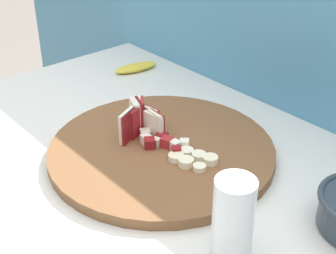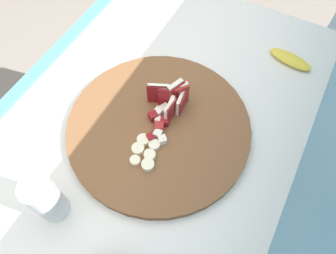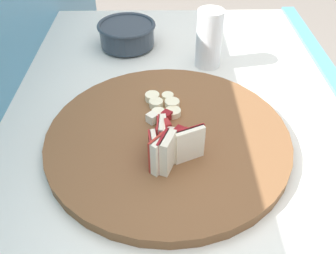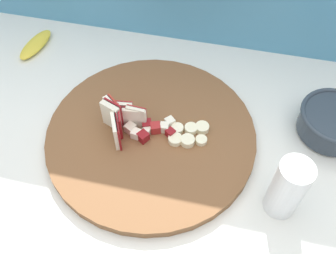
% 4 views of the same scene
% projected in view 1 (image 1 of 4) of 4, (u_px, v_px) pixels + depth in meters
% --- Properties ---
extents(tile_backsplash, '(2.40, 0.04, 1.36)m').
position_uv_depth(tile_backsplash, '(272.00, 184.00, 1.26)').
color(tile_backsplash, '#4C8EB2').
rests_on(tile_backsplash, ground).
extents(cutting_board, '(0.44, 0.44, 0.02)m').
position_uv_depth(cutting_board, '(162.00, 150.00, 0.96)').
color(cutting_board, brown).
rests_on(cutting_board, tiled_countertop).
extents(apple_wedge_fan, '(0.09, 0.09, 0.07)m').
position_uv_depth(apple_wedge_fan, '(141.00, 120.00, 0.98)').
color(apple_wedge_fan, maroon).
rests_on(apple_wedge_fan, cutting_board).
extents(apple_dice_pile, '(0.11, 0.08, 0.02)m').
position_uv_depth(apple_dice_pile, '(161.00, 141.00, 0.95)').
color(apple_dice_pile, beige).
rests_on(apple_dice_pile, cutting_board).
extents(banana_slice_rows, '(0.08, 0.07, 0.01)m').
position_uv_depth(banana_slice_rows, '(193.00, 159.00, 0.90)').
color(banana_slice_rows, beige).
rests_on(banana_slice_rows, cutting_board).
extents(banana_peel, '(0.06, 0.13, 0.02)m').
position_uv_depth(banana_peel, '(136.00, 67.00, 1.32)').
color(banana_peel, gold).
rests_on(banana_peel, tiled_countertop).
extents(small_jar, '(0.06, 0.06, 0.14)m').
position_uv_depth(small_jar, '(233.00, 220.00, 0.69)').
color(small_jar, white).
rests_on(small_jar, tiled_countertop).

